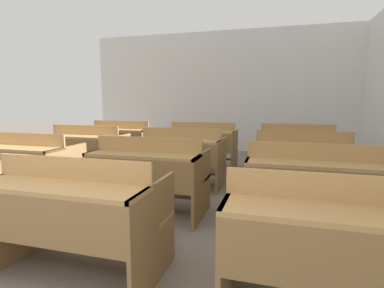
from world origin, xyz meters
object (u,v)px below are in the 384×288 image
bench_second_left (26,165)px  bench_third_left (86,150)px  bench_back_left (121,141)px  bench_back_right (297,147)px  bench_front_right (335,245)px  bench_second_right (312,185)px  bench_back_center (203,144)px  bench_second_center (149,173)px  bench_third_center (181,155)px  wastepaper_bin (362,161)px  bench_third_right (302,161)px  bench_front_center (74,213)px

bench_second_left → bench_third_left: (0.01, 1.23, 0.00)m
bench_back_left → bench_back_right: same height
bench_front_right → bench_third_left: (-3.36, 2.48, 0.00)m
bench_second_right → bench_back_center: size_ratio=1.00×
bench_second_right → bench_back_center: (-1.68, 2.45, 0.00)m
bench_second_center → bench_third_left: (-1.67, 1.23, 0.00)m
bench_second_right → bench_second_center: bearing=179.5°
bench_back_left → bench_back_center: bearing=0.5°
bench_front_right → bench_second_center: size_ratio=1.00×
bench_third_left → bench_back_right: size_ratio=1.00×
bench_back_center → bench_back_right: (1.68, 0.02, 0.00)m
bench_back_right → bench_second_left: bearing=-143.8°
bench_front_right → bench_third_left: 4.17m
bench_third_center → bench_front_right: bearing=-55.3°
bench_front_right → bench_back_left: size_ratio=1.00×
bench_second_right → bench_back_left: size_ratio=1.00×
bench_second_left → bench_back_left: size_ratio=1.00×
bench_front_right → bench_third_center: 2.97m
bench_front_right → wastepaper_bin: bearing=74.6°
bench_third_center → bench_third_right: same height
bench_front_center → bench_second_left: bearing=143.3°
bench_third_right → bench_back_right: same height
bench_second_left → bench_third_center: bearing=35.7°
bench_back_left → bench_front_right: bearing=-47.4°
bench_second_left → bench_second_center: same height
bench_second_left → wastepaper_bin: bearing=33.7°
bench_third_left → bench_front_right: bearing=-36.4°
bench_second_center → wastepaper_bin: (2.86, 3.02, -0.29)m
bench_front_center → bench_third_right: size_ratio=1.00×
bench_front_right → bench_third_right: same height
bench_second_center → bench_third_center: size_ratio=1.00×
bench_second_left → bench_back_right: size_ratio=1.00×
bench_back_center → wastepaper_bin: bearing=11.6°
bench_second_left → wastepaper_bin: bench_second_left is taller
bench_front_center → bench_second_center: size_ratio=1.00×
wastepaper_bin → bench_back_right: bearing=-154.4°
bench_second_center → bench_third_center: same height
bench_back_center → bench_third_right: bearing=-36.1°
bench_third_right → bench_back_center: bearing=143.9°
bench_front_center → bench_front_right: bearing=-0.2°
bench_second_left → bench_back_left: bearing=90.3°
bench_third_center → bench_back_left: 2.08m
bench_back_center → wastepaper_bin: size_ratio=3.41×
bench_third_right → bench_second_center: bearing=-144.2°
bench_front_center → bench_back_right: 4.07m
bench_second_right → bench_third_left: (-3.36, 1.24, 0.00)m
bench_front_center → bench_third_right: 2.99m
bench_second_right → bench_back_right: (-0.00, 2.47, 0.00)m
bench_front_center → wastepaper_bin: (2.87, 4.27, -0.29)m
bench_second_center → bench_back_left: bearing=124.9°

